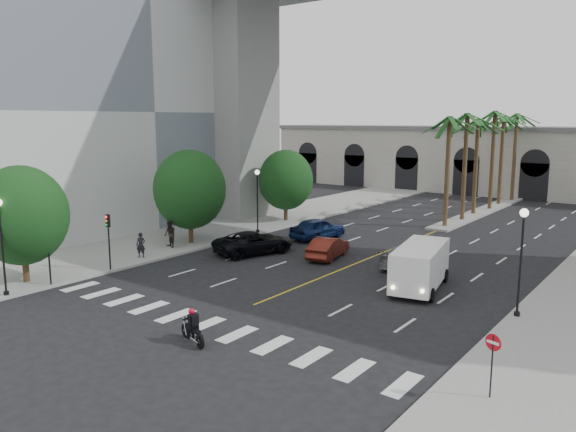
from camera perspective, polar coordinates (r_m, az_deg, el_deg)
The scene contains 29 objects.
ground at distance 27.85m, azimuth -6.20°, elevation -10.04°, with size 140.00×140.00×0.00m, color black.
sidewalk_left at distance 48.33m, azimuth -7.13°, elevation -1.42°, with size 8.00×100.00×0.15m, color gray.
median at distance 60.56m, azimuth 19.07°, elevation 0.42°, with size 2.00×24.00×0.20m, color gray.
building_left at distance 54.66m, azimuth -18.88°, elevation 10.23°, with size 16.50×32.50×20.60m.
pier_building at distance 76.40m, azimuth 23.19°, elevation 5.16°, with size 71.00×10.50×8.50m.
palm_a at distance 50.39m, azimuth 16.10°, elevation 9.07°, with size 3.20×3.20×10.30m.
palm_b at distance 54.11m, azimuth 17.74°, elevation 9.30°, with size 3.20×3.20×10.60m.
palm_c at distance 58.00m, azimuth 18.76°, elevation 8.80°, with size 3.20×3.20×10.10m.
palm_d at distance 61.70m, azimuth 20.28°, elevation 9.43°, with size 3.20×3.20×10.90m.
palm_e at distance 65.61m, azimuth 21.07°, elevation 8.97°, with size 3.20×3.20×10.40m.
palm_f at distance 69.39m, azimuth 22.24°, elevation 9.14°, with size 3.20×3.20×10.70m.
street_tree_near at distance 35.30m, azimuth -25.45°, elevation 0.05°, with size 5.20×5.20×6.89m.
street_tree_mid at distance 42.80m, azimuth -9.95°, elevation 2.67°, with size 5.44×5.44×7.21m.
street_tree_far at distance 51.74m, azimuth -0.23°, elevation 3.69°, with size 5.04×5.04×6.68m.
lamp_post_left_near at distance 33.15m, azimuth -27.09°, elevation -2.07°, with size 0.40×0.40×5.35m.
lamp_post_left_far at distance 46.16m, azimuth -3.13°, elevation 2.08°, with size 0.40×0.40×5.35m.
lamp_post_right at distance 28.55m, azimuth 22.62°, elevation -3.52°, with size 0.40×0.40×5.35m.
traffic_signal_near at distance 34.34m, azimuth -23.20°, elevation -2.62°, with size 0.25×0.18×3.65m.
traffic_signal_far at distance 36.44m, azimuth -17.77°, elevation -1.60°, with size 0.25×0.18×3.65m.
motorcycle_rider at distance 24.61m, azimuth -9.64°, elevation -11.13°, with size 2.04×0.84×1.53m.
car_a at distance 32.18m, azimuth 13.06°, elevation -6.01°, with size 1.87×4.65×1.59m, color silver.
car_b at distance 38.63m, azimuth 4.10°, elevation -3.22°, with size 1.56×4.46×1.47m, color #561911.
car_c at distance 39.84m, azimuth -3.51°, elevation -2.71°, with size 2.65×5.74×1.60m, color black.
car_d at distance 36.98m, azimuth 12.08°, elevation -4.04°, with size 1.99×4.90×1.42m, color slate.
car_e at distance 44.74m, azimuth 3.04°, elevation -1.25°, with size 2.01×5.00×1.70m, color #101F4B.
cargo_van at distance 32.25m, azimuth 13.27°, elevation -4.90°, with size 3.28×6.15×2.49m.
pedestrian_a at distance 39.38m, azimuth -14.72°, elevation -2.87°, with size 0.62×0.41×1.70m, color black.
pedestrian_b at distance 41.90m, azimuth -11.90°, elevation -1.82°, with size 0.95×0.74×1.96m, color black.
do_not_enter_sign at distance 20.43m, azimuth 20.07°, elevation -12.92°, with size 0.57×0.19×2.40m.
Camera 1 is at (17.96, -19.08, 9.44)m, focal length 35.00 mm.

